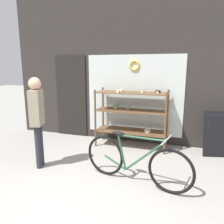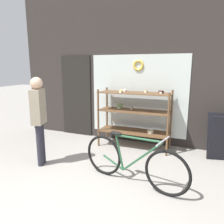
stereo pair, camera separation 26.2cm
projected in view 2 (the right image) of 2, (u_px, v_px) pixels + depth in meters
The scene contains 6 objects.
ground_plane at pixel (63, 208), 2.88m from camera, with size 30.00×30.00×0.00m, color gray.
storefront_facade at pixel (129, 65), 5.16m from camera, with size 5.98×0.13×3.81m.
display_case at pixel (134, 112), 4.92m from camera, with size 1.61×0.55×1.33m.
bicycle at pixel (132, 162), 3.41m from camera, with size 1.79×0.56×0.83m.
sandwich_board at pixel (222, 138), 4.26m from camera, with size 0.57×0.48×0.92m.
pedestrian at pixel (39, 115), 3.97m from camera, with size 0.27×0.36×1.65m.
Camera 2 is at (1.55, -2.13, 1.84)m, focal length 35.00 mm.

